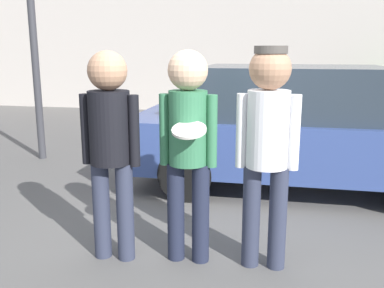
# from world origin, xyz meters

# --- Properties ---
(ground_plane) EXTENTS (56.00, 56.00, 0.00)m
(ground_plane) POSITION_xyz_m (0.00, 0.00, 0.00)
(ground_plane) COLOR #5B5956
(storefront_building) EXTENTS (24.00, 0.22, 4.17)m
(storefront_building) POSITION_xyz_m (0.00, 8.93, 2.12)
(storefront_building) COLOR beige
(storefront_building) RESTS_ON ground
(person_left) EXTENTS (0.52, 0.35, 1.82)m
(person_left) POSITION_xyz_m (-0.64, -0.39, 1.10)
(person_left) COLOR #2D3347
(person_left) RESTS_ON ground
(person_middle_with_frisbee) EXTENTS (0.49, 0.54, 1.82)m
(person_middle_with_frisbee) POSITION_xyz_m (0.01, -0.30, 1.10)
(person_middle_with_frisbee) COLOR #1E2338
(person_middle_with_frisbee) RESTS_ON ground
(person_right) EXTENTS (0.51, 0.34, 1.85)m
(person_right) POSITION_xyz_m (0.66, -0.28, 1.13)
(person_right) COLOR #2D3347
(person_right) RESTS_ON ground
(parked_car_near) EXTENTS (4.33, 1.81, 1.61)m
(parked_car_near) POSITION_xyz_m (0.98, 2.00, 0.80)
(parked_car_near) COLOR #334784
(parked_car_near) RESTS_ON ground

